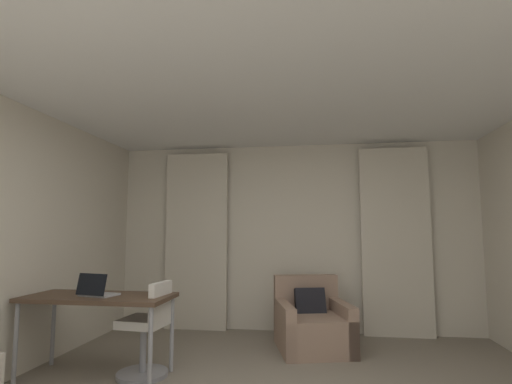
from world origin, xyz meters
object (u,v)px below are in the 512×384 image
(armchair, at_px, (312,325))
(desk_chair, at_px, (147,334))
(desk, at_px, (99,302))
(laptop, at_px, (97,291))

(armchair, xyz_separation_m, desk_chair, (-1.55, -1.09, 0.12))
(armchair, height_order, desk, armchair)
(desk, relative_size, laptop, 3.81)
(desk, distance_m, laptop, 0.12)
(desk_chair, xyz_separation_m, laptop, (-0.45, -0.14, 0.41))
(armchair, bearing_deg, desk_chair, -144.87)
(desk, xyz_separation_m, desk_chair, (0.46, 0.09, -0.30))
(armchair, height_order, laptop, laptop)
(armchair, relative_size, desk_chair, 1.17)
(desk_chair, height_order, laptop, laptop)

